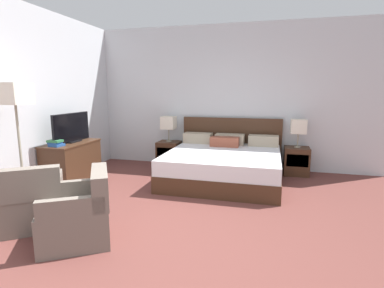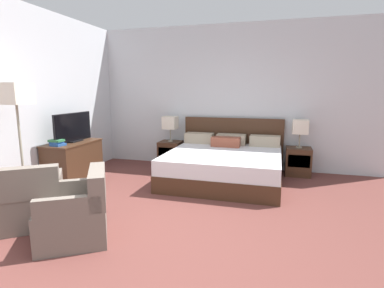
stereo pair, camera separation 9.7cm
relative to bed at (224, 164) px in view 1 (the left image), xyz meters
The scene contains 16 objects.
ground_plane 2.70m from the bed, 95.76° to the right, with size 10.92×10.92×0.00m, color brown.
wall_back 1.54m from the bed, 105.17° to the left, with size 6.31×0.06×2.88m, color silver.
wall_left 3.29m from the bed, 157.98° to the right, with size 0.06×5.44×2.88m, color silver.
bed is the anchor object (origin of this frame).
nightstand_left 1.45m from the bed, 151.48° to the left, with size 0.45×0.42×0.52m.
nightstand_right 1.45m from the bed, 28.50° to the left, with size 0.45×0.42×0.52m.
table_lamp_left 1.58m from the bed, 151.43° to the left, with size 0.28×0.28×0.53m.
table_lamp_right 1.58m from the bed, 28.55° to the left, with size 0.28×0.28×0.53m.
dresser 2.66m from the bed, 162.36° to the right, with size 0.54×1.04×0.70m.
tv 2.72m from the bed, 163.38° to the right, with size 0.18×0.93×0.50m.
book_red_cover 2.81m from the bed, 155.18° to the right, with size 0.19×0.18×0.04m, color #234C8E.
book_blue_cover 2.84m from the bed, 155.43° to the right, with size 0.18×0.15×0.03m, color #234C8E.
book_small_top 2.85m from the bed, 155.41° to the right, with size 0.21×0.16×0.03m, color #2D7042.
armchair_by_window 3.08m from the bed, 127.92° to the right, with size 0.96×0.96×0.76m.
armchair_companion 2.82m from the bed, 113.88° to the right, with size 0.95×0.94×0.76m.
floor_lamp 3.33m from the bed, 141.23° to the right, with size 0.33×0.33×1.68m.
Camera 1 is at (1.05, -2.48, 1.59)m, focal length 28.00 mm.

